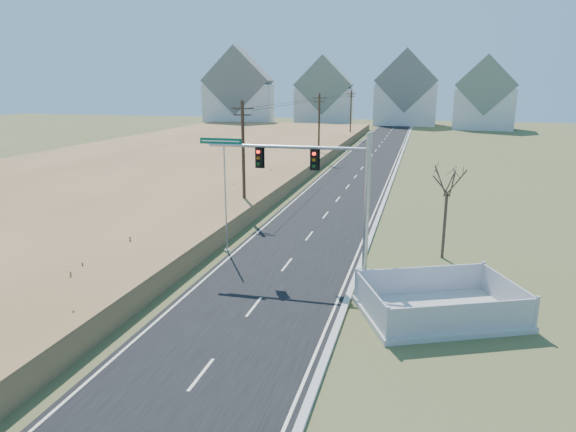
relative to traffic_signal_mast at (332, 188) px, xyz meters
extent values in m
plane|color=#4E5529|center=(-2.59, -3.84, -4.74)|extent=(260.00, 260.00, 0.00)
cube|color=black|center=(-2.59, 46.16, -4.71)|extent=(8.00, 180.00, 0.06)
cube|color=#B2AFA8|center=(1.56, 46.16, -4.65)|extent=(0.30, 180.00, 0.18)
cube|color=#A9784C|center=(-26.59, 36.16, -4.09)|extent=(38.00, 110.00, 1.30)
cylinder|color=#422D1E|center=(-9.09, 11.16, -0.24)|extent=(0.26, 0.26, 9.00)
cube|color=#422D1E|center=(-9.09, 11.16, 3.66)|extent=(1.80, 0.10, 0.10)
cube|color=#422D1E|center=(-9.09, 11.16, 3.16)|extent=(1.40, 0.10, 0.10)
cylinder|color=#422D1E|center=(-9.09, 41.16, -0.24)|extent=(0.26, 0.26, 9.00)
cube|color=#422D1E|center=(-9.09, 41.16, 3.66)|extent=(1.80, 0.10, 0.10)
cube|color=#422D1E|center=(-9.09, 41.16, 3.16)|extent=(1.40, 0.10, 0.10)
cylinder|color=#422D1E|center=(-9.09, 71.16, -0.24)|extent=(0.26, 0.26, 9.00)
cube|color=#422D1E|center=(-9.09, 71.16, 3.66)|extent=(1.80, 0.10, 0.10)
cube|color=#422D1E|center=(-9.09, 71.16, 3.16)|extent=(1.40, 0.10, 0.10)
cube|color=silver|center=(-40.59, 96.16, 0.26)|extent=(17.38, 13.12, 10.00)
cube|color=slate|center=(-40.59, 96.16, 6.16)|extent=(17.69, 13.38, 16.29)
cube|color=silver|center=(-20.59, 104.16, -0.24)|extent=(14.66, 10.95, 9.00)
cube|color=slate|center=(-20.59, 104.16, 5.16)|extent=(14.93, 11.17, 14.26)
cube|color=silver|center=(-0.59, 108.16, 0.26)|extent=(15.00, 10.00, 10.00)
cube|color=slate|center=(-0.59, 108.16, 6.16)|extent=(15.27, 10.20, 15.27)
cube|color=silver|center=(17.41, 100.16, -0.24)|extent=(13.87, 10.31, 9.00)
cube|color=slate|center=(17.41, 100.16, 5.16)|extent=(14.12, 10.51, 13.24)
cylinder|color=#9EA0A5|center=(1.91, 0.04, -4.63)|extent=(0.67, 0.67, 0.22)
cylinder|color=#9EA0A5|center=(1.91, 0.04, -0.83)|extent=(0.29, 0.29, 7.81)
cylinder|color=#9EA0A5|center=(-2.56, -0.05, 2.18)|extent=(8.93, 0.35, 0.18)
cube|color=black|center=(-0.99, -0.02, 1.56)|extent=(0.35, 0.29, 1.05)
cube|color=black|center=(-4.12, -0.08, 1.56)|extent=(0.35, 0.29, 1.05)
cube|color=#04563C|center=(-6.35, -0.12, 2.40)|extent=(2.46, 0.09, 0.33)
cube|color=#B7B5AD|center=(5.83, -4.49, -4.61)|extent=(8.14, 7.04, 0.26)
cube|color=#A2A1A6|center=(6.72, -6.48, -3.82)|extent=(6.00, 2.74, 1.31)
cube|color=#A2A1A6|center=(4.94, -2.50, -3.82)|extent=(6.00, 2.74, 1.31)
cube|color=#A2A1A6|center=(2.84, -5.82, -3.82)|extent=(1.85, 4.01, 1.31)
cube|color=#A2A1A6|center=(8.81, -3.15, -3.82)|extent=(1.85, 4.01, 1.31)
cube|color=white|center=(3.34, -5.00, -4.43)|extent=(0.47, 0.11, 0.58)
cube|color=#AA0B1E|center=(3.35, -5.03, -4.43)|extent=(0.38, 0.07, 0.17)
cylinder|color=#B7B5AD|center=(-6.89, 1.66, -4.67)|extent=(0.32, 0.32, 0.14)
cylinder|color=#9EA0A5|center=(-6.89, 1.66, -1.19)|extent=(0.09, 0.09, 7.09)
cylinder|color=#4C3F33|center=(6.17, 3.92, -2.76)|extent=(0.18, 0.18, 3.97)
camera|label=1|loc=(4.69, -27.02, 5.54)|focal=32.00mm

